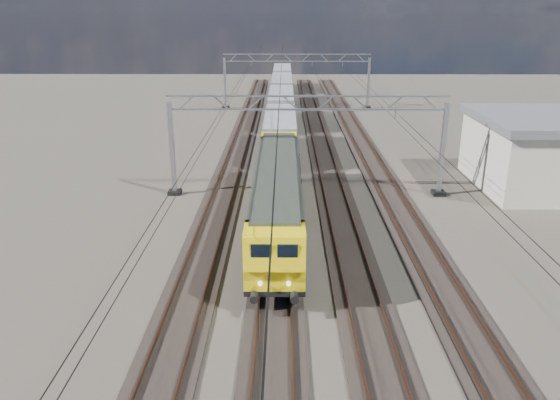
{
  "coord_description": "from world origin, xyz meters",
  "views": [
    {
      "loc": [
        -1.59,
        -33.25,
        12.68
      ],
      "look_at": [
        -1.83,
        -4.04,
        2.4
      ],
      "focal_mm": 35.0,
      "sensor_mm": 36.0,
      "label": 1
    }
  ],
  "objects_px": {
    "hopper_wagon_lead": "(280,131)",
    "hopper_wagon_mid": "(281,105)",
    "hopper_wagon_fourth": "(282,76)",
    "catenary_gantry_far": "(297,79)",
    "hopper_wagon_third": "(282,88)",
    "catenary_gantry_mid": "(307,142)",
    "locomotive": "(277,193)"
  },
  "relations": [
    {
      "from": "hopper_wagon_mid",
      "to": "hopper_wagon_fourth",
      "type": "xyz_separation_m",
      "value": [
        0.0,
        28.4,
        0.0
      ]
    },
    {
      "from": "catenary_gantry_far",
      "to": "locomotive",
      "type": "height_order",
      "value": "catenary_gantry_far"
    },
    {
      "from": "catenary_gantry_mid",
      "to": "locomotive",
      "type": "bearing_deg",
      "value": -106.86
    },
    {
      "from": "locomotive",
      "to": "hopper_wagon_lead",
      "type": "relative_size",
      "value": 1.62
    },
    {
      "from": "catenary_gantry_far",
      "to": "hopper_wagon_third",
      "type": "distance_m",
      "value": 4.36
    },
    {
      "from": "hopper_wagon_third",
      "to": "hopper_wagon_fourth",
      "type": "relative_size",
      "value": 1.0
    },
    {
      "from": "hopper_wagon_mid",
      "to": "hopper_wagon_third",
      "type": "relative_size",
      "value": 1.0
    },
    {
      "from": "catenary_gantry_far",
      "to": "locomotive",
      "type": "xyz_separation_m",
      "value": [
        -2.0,
        -42.6,
        -1.58
      ]
    },
    {
      "from": "catenary_gantry_far",
      "to": "hopper_wagon_lead",
      "type": "height_order",
      "value": "catenary_gantry_far"
    },
    {
      "from": "catenary_gantry_mid",
      "to": "hopper_wagon_mid",
      "type": "relative_size",
      "value": 1.53
    },
    {
      "from": "catenary_gantry_mid",
      "to": "catenary_gantry_far",
      "type": "xyz_separation_m",
      "value": [
        0.0,
        36.0,
        0.0
      ]
    },
    {
      "from": "catenary_gantry_mid",
      "to": "locomotive",
      "type": "relative_size",
      "value": 0.94
    },
    {
      "from": "hopper_wagon_lead",
      "to": "hopper_wagon_third",
      "type": "distance_m",
      "value": 28.4
    },
    {
      "from": "hopper_wagon_lead",
      "to": "hopper_wagon_fourth",
      "type": "distance_m",
      "value": 42.6
    },
    {
      "from": "catenary_gantry_far",
      "to": "hopper_wagon_lead",
      "type": "distance_m",
      "value": 25.04
    },
    {
      "from": "locomotive",
      "to": "catenary_gantry_far",
      "type": "bearing_deg",
      "value": 87.31
    },
    {
      "from": "hopper_wagon_lead",
      "to": "hopper_wagon_fourth",
      "type": "bearing_deg",
      "value": 90.0
    },
    {
      "from": "hopper_wagon_fourth",
      "to": "locomotive",
      "type": "bearing_deg",
      "value": -90.0
    },
    {
      "from": "hopper_wagon_lead",
      "to": "hopper_wagon_fourth",
      "type": "xyz_separation_m",
      "value": [
        0.0,
        42.6,
        0.0
      ]
    },
    {
      "from": "catenary_gantry_far",
      "to": "hopper_wagon_fourth",
      "type": "height_order",
      "value": "catenary_gantry_far"
    },
    {
      "from": "catenary_gantry_far",
      "to": "locomotive",
      "type": "relative_size",
      "value": 0.94
    },
    {
      "from": "catenary_gantry_mid",
      "to": "catenary_gantry_far",
      "type": "bearing_deg",
      "value": 90.0
    },
    {
      "from": "catenary_gantry_mid",
      "to": "hopper_wagon_third",
      "type": "xyz_separation_m",
      "value": [
        -2.0,
        39.5,
        -1.67
      ]
    },
    {
      "from": "locomotive",
      "to": "hopper_wagon_fourth",
      "type": "relative_size",
      "value": 1.62
    },
    {
      "from": "hopper_wagon_lead",
      "to": "catenary_gantry_far",
      "type": "bearing_deg",
      "value": 85.41
    },
    {
      "from": "catenary_gantry_far",
      "to": "hopper_wagon_mid",
      "type": "xyz_separation_m",
      "value": [
        -2.0,
        -10.7,
        -1.67
      ]
    },
    {
      "from": "catenary_gantry_mid",
      "to": "hopper_wagon_third",
      "type": "height_order",
      "value": "catenary_gantry_mid"
    },
    {
      "from": "catenary_gantry_mid",
      "to": "locomotive",
      "type": "height_order",
      "value": "catenary_gantry_mid"
    },
    {
      "from": "hopper_wagon_mid",
      "to": "catenary_gantry_far",
      "type": "bearing_deg",
      "value": 79.41
    },
    {
      "from": "hopper_wagon_lead",
      "to": "hopper_wagon_third",
      "type": "height_order",
      "value": "same"
    },
    {
      "from": "catenary_gantry_far",
      "to": "hopper_wagon_third",
      "type": "relative_size",
      "value": 1.53
    },
    {
      "from": "hopper_wagon_lead",
      "to": "hopper_wagon_mid",
      "type": "relative_size",
      "value": 1.0
    }
  ]
}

